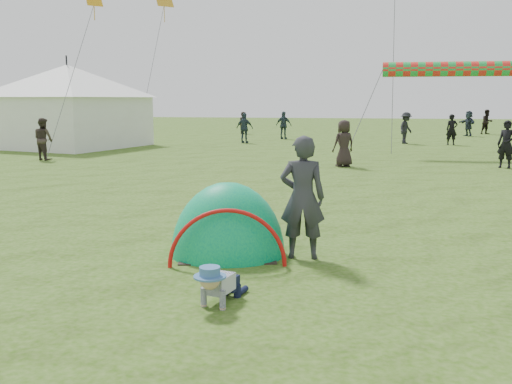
% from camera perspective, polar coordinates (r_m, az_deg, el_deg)
% --- Properties ---
extents(ground, '(140.00, 140.00, 0.00)m').
position_cam_1_polar(ground, '(6.81, 0.42, -12.21)').
color(ground, '#265009').
extents(crawling_toddler, '(0.66, 0.81, 0.55)m').
position_cam_1_polar(crawling_toddler, '(7.06, -3.81, -9.08)').
color(crawling_toddler, black).
rests_on(crawling_toddler, ground).
extents(popup_tent, '(2.12, 1.88, 2.38)m').
position_cam_1_polar(popup_tent, '(9.30, -2.81, -6.28)').
color(popup_tent, '#007F6B').
rests_on(popup_tent, ground).
extents(standing_adult, '(0.75, 0.53, 1.95)m').
position_cam_1_polar(standing_adult, '(8.94, 4.67, -0.55)').
color(standing_adult, '#2E2F36').
rests_on(standing_adult, ground).
extents(event_marquee, '(8.04, 8.04, 4.55)m').
position_cam_1_polar(event_marquee, '(31.59, -18.23, 8.44)').
color(event_marquee, white).
rests_on(event_marquee, ground).
extents(crowd_person_1, '(0.74, 0.87, 1.59)m').
position_cam_1_polar(crowd_person_1, '(41.32, -1.25, 6.93)').
color(crowd_person_1, '#302922').
rests_on(crowd_person_1, ground).
extents(crowd_person_2, '(1.08, 0.62, 1.73)m').
position_cam_1_polar(crowd_person_2, '(36.03, 2.79, 6.68)').
color(crowd_person_2, '#2B3B45').
rests_on(crowd_person_2, ground).
extents(crowd_person_4, '(1.01, 0.93, 1.73)m').
position_cam_1_polar(crowd_person_4, '(21.45, 8.77, 4.83)').
color(crowd_person_4, black).
rests_on(crowd_person_4, ground).
extents(crowd_person_5, '(1.15, 1.65, 1.71)m').
position_cam_1_polar(crowd_person_5, '(41.34, 20.47, 6.44)').
color(crowd_person_5, '#222B38').
rests_on(crowd_person_5, ground).
extents(crowd_person_6, '(0.66, 0.48, 1.67)m').
position_cam_1_polar(crowd_person_6, '(33.08, 18.99, 5.92)').
color(crowd_person_6, black).
rests_on(crowd_person_6, ground).
extents(crowd_person_7, '(1.03, 0.93, 1.73)m').
position_cam_1_polar(crowd_person_7, '(25.09, -20.49, 4.98)').
color(crowd_person_7, '#392F2B').
rests_on(crowd_person_7, ground).
extents(crowd_person_8, '(1.05, 0.57, 1.70)m').
position_cam_1_polar(crowd_person_8, '(32.71, -1.14, 6.41)').
color(crowd_person_8, '#283944').
rests_on(crowd_person_8, ground).
extents(crowd_person_9, '(1.14, 1.32, 1.77)m').
position_cam_1_polar(crowd_person_9, '(33.26, 14.76, 6.21)').
color(crowd_person_9, black).
rests_on(crowd_person_9, ground).
extents(crowd_person_12, '(0.76, 0.67, 1.74)m').
position_cam_1_polar(crowd_person_12, '(22.65, 23.76, 4.39)').
color(crowd_person_12, black).
rests_on(crowd_person_12, ground).
extents(crowd_person_13, '(1.05, 0.97, 1.75)m').
position_cam_1_polar(crowd_person_13, '(44.14, 22.11, 6.51)').
color(crowd_person_13, black).
rests_on(crowd_person_13, ground).
extents(crowd_person_14, '(0.87, 1.01, 1.62)m').
position_cam_1_polar(crowd_person_14, '(29.37, -20.04, 5.44)').
color(crowd_person_14, black).
rests_on(crowd_person_14, ground).
extents(rainbow_tube_kite, '(6.02, 0.64, 0.64)m').
position_cam_1_polar(rainbow_tube_kite, '(26.28, 19.26, 11.54)').
color(rainbow_tube_kite, red).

